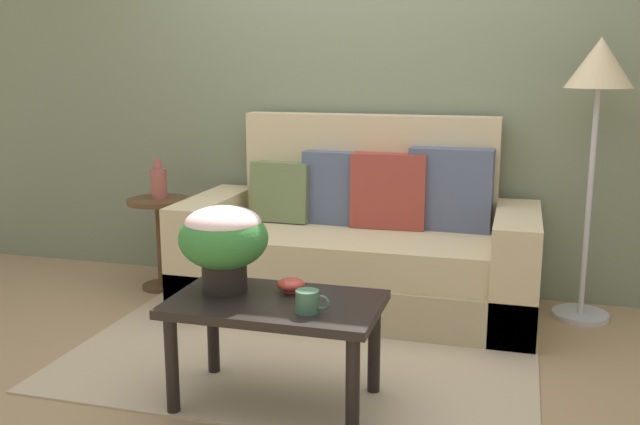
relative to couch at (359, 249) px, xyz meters
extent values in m
plane|color=#997A56|center=(-0.10, -0.87, -0.35)|extent=(14.00, 14.00, 0.00)
cube|color=slate|center=(-0.10, 0.46, 1.01)|extent=(6.40, 0.12, 2.72)
cube|color=tan|center=(-0.10, -0.73, -0.34)|extent=(2.25, 1.66, 0.01)
cube|color=tan|center=(0.00, -0.07, -0.22)|extent=(2.03, 0.87, 0.26)
cube|color=tan|center=(0.00, -0.09, 0.01)|extent=(1.55, 0.78, 0.21)
cube|color=tan|center=(0.00, 0.28, 0.32)|extent=(1.55, 0.16, 0.88)
cube|color=tan|center=(-0.90, -0.07, -0.04)|extent=(0.24, 0.87, 0.63)
cube|color=tan|center=(0.89, -0.07, -0.04)|extent=(0.24, 0.87, 0.63)
cube|color=#4C5670|center=(-0.16, 0.13, 0.33)|extent=(0.44, 0.18, 0.44)
cube|color=#607047|center=(-0.51, 0.12, 0.30)|extent=(0.37, 0.21, 0.37)
cube|color=#93382D|center=(0.15, 0.12, 0.33)|extent=(0.44, 0.20, 0.44)
cube|color=#4C5670|center=(0.51, 0.14, 0.35)|extent=(0.48, 0.16, 0.48)
cylinder|color=black|center=(-0.44, -1.52, -0.14)|extent=(0.05, 0.05, 0.42)
cylinder|color=black|center=(0.32, -1.52, -0.14)|extent=(0.05, 0.05, 0.42)
cylinder|color=black|center=(-0.44, -1.11, -0.14)|extent=(0.05, 0.05, 0.42)
cylinder|color=black|center=(0.32, -1.11, -0.14)|extent=(0.05, 0.05, 0.42)
cube|color=black|center=(-0.06, -1.32, 0.09)|extent=(0.87, 0.52, 0.04)
cylinder|color=#4C331E|center=(-1.29, -0.02, -0.34)|extent=(0.25, 0.25, 0.03)
cylinder|color=#4C331E|center=(-1.29, -0.02, -0.06)|extent=(0.05, 0.05, 0.53)
cylinder|color=#4C331E|center=(-1.29, -0.02, 0.22)|extent=(0.39, 0.39, 0.03)
cylinder|color=#B2B2B7|center=(1.26, 0.14, -0.33)|extent=(0.31, 0.31, 0.03)
cylinder|color=#B2B2B7|center=(1.26, 0.14, 0.31)|extent=(0.03, 0.03, 1.26)
cone|color=#C6B289|center=(1.26, 0.14, 1.07)|extent=(0.36, 0.36, 0.27)
cylinder|color=black|center=(-0.31, -1.25, 0.18)|extent=(0.19, 0.19, 0.14)
ellipsoid|color=#337533|center=(-0.31, -1.25, 0.34)|extent=(0.38, 0.38, 0.26)
ellipsoid|color=beige|center=(-0.31, -1.25, 0.41)|extent=(0.32, 0.32, 0.14)
cylinder|color=#3D664C|center=(0.11, -1.42, 0.16)|extent=(0.09, 0.09, 0.09)
torus|color=#3D664C|center=(0.17, -1.42, 0.16)|extent=(0.06, 0.01, 0.06)
cylinder|color=#B2382D|center=(-0.03, -1.20, 0.12)|extent=(0.05, 0.05, 0.02)
ellipsoid|color=#B2382D|center=(-0.03, -1.20, 0.15)|extent=(0.12, 0.12, 0.05)
cylinder|color=#934C42|center=(-1.29, -0.01, 0.33)|extent=(0.10, 0.10, 0.19)
cylinder|color=#934C42|center=(-1.29, -0.01, 0.45)|extent=(0.05, 0.05, 0.06)
camera|label=1|loc=(0.89, -3.97, 1.08)|focal=40.11mm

